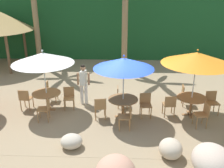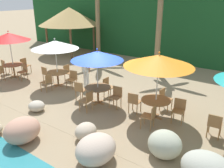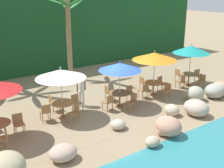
% 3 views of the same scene
% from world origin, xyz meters
% --- Properties ---
extents(ground_plane, '(120.00, 120.00, 0.00)m').
position_xyz_m(ground_plane, '(0.00, 0.00, 0.00)').
color(ground_plane, '#937F60').
extents(terrace_deck, '(18.00, 5.20, 0.01)m').
position_xyz_m(terrace_deck, '(0.00, 0.00, 0.00)').
color(terrace_deck, '#937F60').
rests_on(terrace_deck, ground).
extents(foliage_backdrop, '(28.00, 2.40, 6.00)m').
position_xyz_m(foliage_backdrop, '(0.00, 9.00, 3.00)').
color(foliage_backdrop, '#194C23').
rests_on(foliage_backdrop, ground).
extents(rock_seawall, '(14.46, 3.27, 0.88)m').
position_xyz_m(rock_seawall, '(1.08, -2.81, 0.37)').
color(rock_seawall, '#ACB098').
rests_on(rock_seawall, ground).
extents(umbrella_white, '(2.30, 2.30, 2.44)m').
position_xyz_m(umbrella_white, '(-2.80, 0.35, 2.13)').
color(umbrella_white, silver).
rests_on(umbrella_white, ground).
extents(dining_table_white, '(1.10, 1.10, 0.74)m').
position_xyz_m(dining_table_white, '(-2.80, 0.35, 0.61)').
color(dining_table_white, olive).
rests_on(dining_table_white, ground).
extents(chair_white_seaward, '(0.48, 0.48, 0.87)m').
position_xyz_m(chair_white_seaward, '(-1.97, 0.56, 0.51)').
color(chair_white_seaward, '#9E7042').
rests_on(chair_white_seaward, ground).
extents(chair_white_inland, '(0.44, 0.43, 0.87)m').
position_xyz_m(chair_white_inland, '(-2.91, 1.19, 0.51)').
color(chair_white_inland, '#9E7042').
rests_on(chair_white_inland, ground).
extents(chair_white_left, '(0.45, 0.46, 0.87)m').
position_xyz_m(chair_white_left, '(-3.65, 0.33, 0.51)').
color(chair_white_left, '#9E7042').
rests_on(chair_white_left, ground).
extents(chair_white_right, '(0.47, 0.46, 0.87)m').
position_xyz_m(chair_white_right, '(-2.61, -0.49, 0.51)').
color(chair_white_right, '#9E7042').
rests_on(chair_white_right, ground).
extents(umbrella_blue, '(2.15, 2.15, 2.41)m').
position_xyz_m(umbrella_blue, '(0.18, -0.11, 2.10)').
color(umbrella_blue, silver).
rests_on(umbrella_blue, ground).
extents(dining_table_blue, '(1.10, 1.10, 0.74)m').
position_xyz_m(dining_table_blue, '(0.18, -0.11, 0.61)').
color(dining_table_blue, olive).
rests_on(dining_table_blue, ground).
extents(chair_blue_seaward, '(0.45, 0.46, 0.87)m').
position_xyz_m(chair_blue_seaward, '(1.02, 0.04, 0.51)').
color(chair_blue_seaward, '#9E7042').
rests_on(chair_blue_seaward, ground).
extents(chair_blue_inland, '(0.43, 0.42, 0.87)m').
position_xyz_m(chair_blue_inland, '(0.08, 0.74, 0.51)').
color(chair_blue_inland, '#9E7042').
rests_on(chair_blue_inland, ground).
extents(chair_blue_left, '(0.48, 0.48, 0.87)m').
position_xyz_m(chair_blue_left, '(-0.65, -0.32, 0.51)').
color(chair_blue_left, '#9E7042').
rests_on(chair_blue_left, ground).
extents(chair_blue_right, '(0.45, 0.44, 0.87)m').
position_xyz_m(chair_blue_right, '(0.32, -0.95, 0.51)').
color(chair_blue_right, '#9E7042').
rests_on(chair_blue_right, ground).
extents(umbrella_orange, '(2.49, 2.49, 2.57)m').
position_xyz_m(umbrella_orange, '(2.74, 0.14, 2.25)').
color(umbrella_orange, silver).
rests_on(umbrella_orange, ground).
extents(dining_table_orange, '(1.10, 1.10, 0.74)m').
position_xyz_m(dining_table_orange, '(2.74, 0.14, 0.61)').
color(dining_table_orange, olive).
rests_on(dining_table_orange, ground).
extents(chair_orange_seaward, '(0.48, 0.48, 0.87)m').
position_xyz_m(chair_orange_seaward, '(3.57, 0.35, 0.51)').
color(chair_orange_seaward, '#9E7042').
rests_on(chair_orange_seaward, ground).
extents(chair_orange_inland, '(0.46, 0.45, 0.87)m').
position_xyz_m(chair_orange_inland, '(2.71, 0.99, 0.51)').
color(chair_orange_inland, '#9E7042').
rests_on(chair_orange_inland, ground).
extents(chair_orange_left, '(0.45, 0.46, 0.87)m').
position_xyz_m(chair_orange_left, '(1.90, -0.02, 0.51)').
color(chair_orange_left, '#9E7042').
rests_on(chair_orange_left, ground).
extents(chair_orange_right, '(0.48, 0.47, 0.87)m').
position_xyz_m(chair_orange_right, '(2.94, -0.69, 0.51)').
color(chair_orange_right, '#9E7042').
rests_on(chair_orange_right, ground).
extents(palm_tree_second, '(3.19, 3.36, 5.44)m').
position_xyz_m(palm_tree_second, '(0.23, 5.49, 3.60)').
color(palm_tree_second, olive).
rests_on(palm_tree_second, ground).
extents(waiter_in_white, '(0.52, 0.36, 1.70)m').
position_xyz_m(waiter_in_white, '(-1.44, 0.98, 0.99)').
color(waiter_in_white, white).
rests_on(waiter_in_white, ground).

